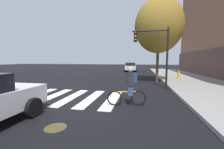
{
  "coord_description": "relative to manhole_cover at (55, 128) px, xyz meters",
  "views": [
    {
      "loc": [
        3.5,
        -6.8,
        1.98
      ],
      "look_at": [
        1.86,
        1.21,
        1.15
      ],
      "focal_mm": 22.47,
      "sensor_mm": 36.0,
      "label": 1
    }
  ],
  "objects": [
    {
      "name": "fire_hydrant",
      "position": [
        6.09,
        11.09,
        0.53
      ],
      "size": [
        0.33,
        0.22,
        0.78
      ],
      "color": "gold",
      "rests_on": "sidewalk"
    },
    {
      "name": "street_tree_near",
      "position": [
        3.91,
        9.74,
        5.0
      ],
      "size": [
        4.16,
        4.16,
        7.4
      ],
      "color": "#4C3823",
      "rests_on": "ground"
    },
    {
      "name": "cyclist",
      "position": [
        1.98,
        2.49,
        0.84
      ],
      "size": [
        1.68,
        0.44,
        1.69
      ],
      "color": "black",
      "rests_on": "ground"
    },
    {
      "name": "ground_plane",
      "position": [
        -1.07,
        3.27,
        -0.0
      ],
      "size": [
        120.0,
        120.0,
        0.0
      ],
      "primitive_type": "plane",
      "color": "black"
    },
    {
      "name": "sedan_mid",
      "position": [
        0.59,
        21.88,
        0.81
      ],
      "size": [
        2.42,
        4.68,
        1.57
      ],
      "color": "silver",
      "rests_on": "ground"
    },
    {
      "name": "manhole_cover",
      "position": [
        0.0,
        0.0,
        0.0
      ],
      "size": [
        0.64,
        0.64,
        0.01
      ],
      "primitive_type": "cylinder",
      "color": "#473D1E",
      "rests_on": "ground"
    },
    {
      "name": "traffic_light_near",
      "position": [
        3.37,
        6.67,
        2.86
      ],
      "size": [
        2.47,
        0.28,
        4.2
      ],
      "color": "black",
      "rests_on": "ground"
    },
    {
      "name": "crosswalk_stripes",
      "position": [
        -1.18,
        3.27,
        0.0
      ],
      "size": [
        5.02,
        3.46,
        0.01
      ],
      "color": "silver",
      "rests_on": "ground"
    }
  ]
}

